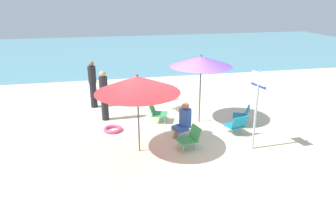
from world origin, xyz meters
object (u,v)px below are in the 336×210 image
(person_a, at_px, (104,95))
(swim_ring, at_px, (113,129))
(warning_sign, at_px, (257,99))
(beach_chair_d, at_px, (174,100))
(umbrella_red, at_px, (137,84))
(person_b, at_px, (184,119))
(person_c, at_px, (93,84))
(beach_chair_e, at_px, (236,124))
(beach_chair_b, at_px, (190,137))
(umbrella_purple, at_px, (201,61))
(beach_chair_c, at_px, (243,114))
(beach_chair_a, at_px, (156,111))

(person_a, bearing_deg, swim_ring, -60.21)
(swim_ring, bearing_deg, warning_sign, -28.56)
(beach_chair_d, relative_size, swim_ring, 1.40)
(umbrella_red, height_order, person_b, umbrella_red)
(person_c, bearing_deg, beach_chair_e, -82.34)
(beach_chair_b, distance_m, beach_chair_e, 1.60)
(umbrella_purple, bearing_deg, beach_chair_c, -22.74)
(beach_chair_c, distance_m, swim_ring, 3.94)
(beach_chair_a, height_order, beach_chair_e, beach_chair_a)
(beach_chair_b, xyz_separation_m, beach_chair_c, (1.99, 1.16, 0.03))
(beach_chair_a, bearing_deg, umbrella_red, -94.49)
(umbrella_red, height_order, swim_ring, umbrella_red)
(umbrella_purple, height_order, swim_ring, umbrella_purple)
(person_a, xyz_separation_m, person_b, (2.13, -1.71, -0.32))
(beach_chair_b, xyz_separation_m, person_b, (0.03, 0.76, 0.19))
(beach_chair_a, relative_size, beach_chair_d, 0.91)
(beach_chair_a, distance_m, beach_chair_e, 2.51)
(beach_chair_a, xyz_separation_m, person_b, (0.58, -1.21, 0.14))
(umbrella_purple, height_order, person_c, umbrella_purple)
(beach_chair_d, xyz_separation_m, swim_ring, (-2.21, -1.47, -0.26))
(beach_chair_c, bearing_deg, swim_ring, 19.72)
(beach_chair_c, height_order, beach_chair_d, beach_chair_d)
(umbrella_purple, xyz_separation_m, beach_chair_a, (-1.32, 0.30, -1.57))
(beach_chair_e, distance_m, person_a, 4.13)
(person_a, relative_size, person_b, 1.62)
(umbrella_red, bearing_deg, person_b, 26.07)
(person_c, height_order, warning_sign, warning_sign)
(umbrella_red, xyz_separation_m, beach_chair_d, (1.60, 2.90, -1.46))
(beach_chair_a, relative_size, beach_chair_e, 1.10)
(umbrella_purple, distance_m, person_b, 1.84)
(umbrella_purple, xyz_separation_m, person_a, (-2.87, 0.80, -1.11))
(person_a, bearing_deg, person_b, -19.78)
(beach_chair_b, xyz_separation_m, person_a, (-2.10, 2.47, 0.51))
(umbrella_red, bearing_deg, beach_chair_d, 61.09)
(beach_chair_d, xyz_separation_m, person_c, (-2.74, 0.77, 0.53))
(beach_chair_b, relative_size, person_a, 0.39)
(beach_chair_d, height_order, person_a, person_a)
(person_b, height_order, person_c, person_c)
(person_a, bearing_deg, beach_chair_d, 31.51)
(umbrella_red, height_order, person_c, umbrella_red)
(beach_chair_e, bearing_deg, umbrella_purple, 19.47)
(beach_chair_b, relative_size, warning_sign, 0.30)
(umbrella_purple, height_order, beach_chair_a, umbrella_purple)
(umbrella_red, xyz_separation_m, person_c, (-1.14, 3.67, -0.93))
(beach_chair_e, distance_m, swim_ring, 3.58)
(beach_chair_d, distance_m, warning_sign, 3.77)
(warning_sign, bearing_deg, umbrella_purple, 100.52)
(swim_ring, bearing_deg, beach_chair_c, -5.42)
(umbrella_red, xyz_separation_m, warning_sign, (2.89, -0.48, -0.41))
(beach_chair_a, bearing_deg, swim_ring, -144.48)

